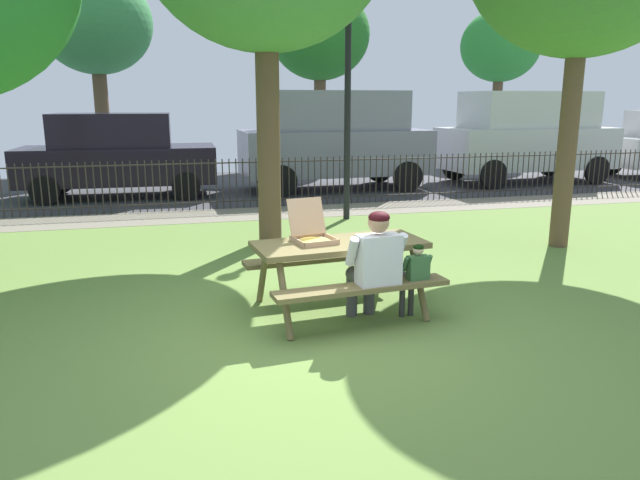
# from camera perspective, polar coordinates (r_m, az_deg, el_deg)

# --- Properties ---
(ground) EXTENTS (28.00, 11.24, 0.02)m
(ground) POSITION_cam_1_polar(r_m,az_deg,el_deg) (7.30, -3.61, -4.65)
(ground) COLOR olive
(cobblestone_walkway) EXTENTS (28.00, 1.40, 0.01)m
(cobblestone_walkway) POSITION_cam_1_polar(r_m,az_deg,el_deg) (12.03, -7.89, 2.42)
(cobblestone_walkway) COLOR gray
(street_asphalt) EXTENTS (28.00, 6.64, 0.01)m
(street_asphalt) POSITION_cam_1_polar(r_m,az_deg,el_deg) (15.98, -9.49, 5.02)
(street_asphalt) COLOR #38383D
(picnic_table_foreground) EXTENTS (1.94, 1.66, 0.79)m
(picnic_table_foreground) POSITION_cam_1_polar(r_m,az_deg,el_deg) (6.33, 1.89, -1.69)
(picnic_table_foreground) COLOR brown
(picnic_table_foreground) RESTS_ON ground
(pizza_box_open) EXTENTS (0.48, 0.55, 0.44)m
(pizza_box_open) POSITION_cam_1_polar(r_m,az_deg,el_deg) (6.29, -0.78, 0.62)
(pizza_box_open) COLOR tan
(pizza_box_open) RESTS_ON picnic_table_foreground
(adult_at_table) EXTENTS (0.63, 0.62, 1.19)m
(adult_at_table) POSITION_cam_1_polar(r_m,az_deg,el_deg) (5.94, 5.21, -2.15)
(adult_at_table) COLOR #444444
(adult_at_table) RESTS_ON ground
(child_at_table) EXTENTS (0.33, 0.32, 0.83)m
(child_at_table) POSITION_cam_1_polar(r_m,az_deg,el_deg) (6.15, 9.03, -3.20)
(child_at_table) COLOR #323232
(child_at_table) RESTS_ON ground
(iron_fence_streetside) EXTENTS (21.63, 0.03, 1.05)m
(iron_fence_streetside) POSITION_cam_1_polar(r_m,az_deg,el_deg) (12.63, -8.32, 5.39)
(iron_fence_streetside) COLOR #2D2823
(iron_fence_streetside) RESTS_ON ground
(lamp_post_walkway) EXTENTS (0.28, 0.28, 4.29)m
(lamp_post_walkway) POSITION_cam_1_polar(r_m,az_deg,el_deg) (11.28, 2.68, 15.12)
(lamp_post_walkway) COLOR black
(lamp_post_walkway) RESTS_ON ground
(parked_car_center) EXTENTS (4.43, 1.97, 1.94)m
(parked_car_center) POSITION_cam_1_polar(r_m,az_deg,el_deg) (14.78, -18.84, 7.79)
(parked_car_center) COLOR black
(parked_car_center) RESTS_ON ground
(parked_car_right) EXTENTS (4.74, 2.15, 2.46)m
(parked_car_right) POSITION_cam_1_polar(r_m,az_deg,el_deg) (15.26, 1.45, 9.76)
(parked_car_right) COLOR slate
(parked_car_right) RESTS_ON ground
(parked_car_far_right) EXTENTS (4.78, 2.24, 2.46)m
(parked_car_far_right) POSITION_cam_1_polar(r_m,az_deg,el_deg) (17.52, 19.19, 9.49)
(parked_car_far_right) COLOR #B7B9B9
(parked_car_far_right) RESTS_ON ground
(far_tree_midleft) EXTENTS (3.47, 3.47, 6.12)m
(far_tree_midleft) POSITION_cam_1_polar(r_m,az_deg,el_deg) (20.65, -20.74, 18.78)
(far_tree_midleft) COLOR brown
(far_tree_midleft) RESTS_ON ground
(far_tree_center) EXTENTS (3.35, 3.35, 5.90)m
(far_tree_center) POSITION_cam_1_polar(r_m,az_deg,el_deg) (21.16, -0.01, 18.98)
(far_tree_center) COLOR brown
(far_tree_center) RESTS_ON ground
(far_tree_midright) EXTENTS (2.87, 2.87, 5.46)m
(far_tree_midright) POSITION_cam_1_polar(r_m,az_deg,el_deg) (23.70, 16.88, 17.27)
(far_tree_midright) COLOR brown
(far_tree_midright) RESTS_ON ground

